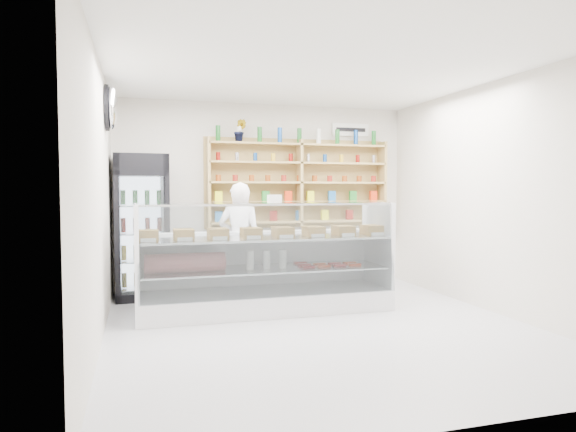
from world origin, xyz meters
name	(u,v)px	position (x,y,z in m)	size (l,w,h in m)	color
room	(321,198)	(0.00, 0.00, 1.40)	(5.00, 5.00, 5.00)	#B0AFB4
display_counter	(265,281)	(-0.40, 0.88, 0.36)	(3.07, 0.92, 1.34)	white
shop_worker	(240,242)	(-0.58, 1.56, 0.79)	(0.58, 0.38, 1.59)	silver
drinks_cooler	(141,226)	(-1.85, 2.09, 0.99)	(0.73, 0.71, 1.97)	black
wall_shelving	(299,183)	(0.50, 2.34, 1.59)	(2.84, 0.28, 1.33)	#AA8C50
potted_plant	(240,131)	(-0.42, 2.34, 2.36)	(0.18, 0.15, 0.33)	#1E6626
security_mirror	(112,108)	(-2.17, 1.20, 2.45)	(0.15, 0.50, 0.50)	silver
wall_sign	(350,130)	(1.40, 2.47, 2.45)	(0.62, 0.03, 0.20)	white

